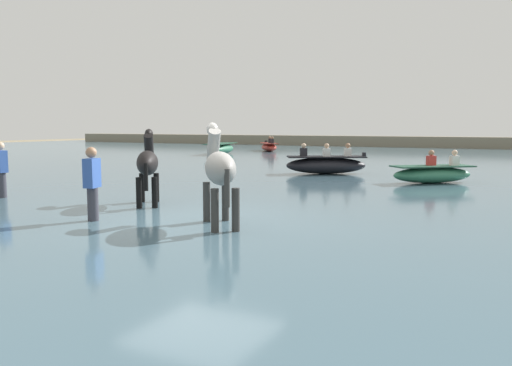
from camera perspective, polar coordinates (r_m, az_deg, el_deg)
ground_plane at (r=9.92m, az=-5.89°, el=-5.44°), size 120.00×120.00×0.00m
water_surface at (r=18.96m, az=11.05°, el=0.46°), size 90.00×90.00×0.26m
horse_lead_grey at (r=9.10m, az=-4.05°, el=1.35°), size 1.50×1.66×2.08m
horse_trailing_black at (r=11.80m, az=-11.84°, el=1.98°), size 1.31×1.62×1.95m
boat_far_offshore at (r=16.94m, az=18.87°, el=0.97°), size 2.56×2.40×1.02m
boat_mid_channel at (r=36.88m, az=1.44°, el=4.00°), size 2.61×3.18×1.05m
boat_distant_west at (r=32.63m, az=-3.90°, el=3.79°), size 2.14×4.07×0.70m
boat_mid_outer at (r=19.33m, az=7.71°, el=2.02°), size 3.11×2.41×1.13m
person_wading_mid at (r=14.14m, az=-26.22°, el=1.00°), size 0.35×0.26×1.63m
person_onlooker_left at (r=10.02m, az=-17.57°, el=-0.55°), size 0.28×0.36×1.63m
far_shoreline at (r=45.48m, az=20.92°, el=4.05°), size 80.00×2.40×1.16m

